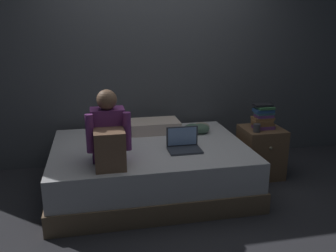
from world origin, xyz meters
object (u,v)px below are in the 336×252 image
Objects in this scene: person_sitting at (109,136)px; pillow at (154,126)px; mug at (257,128)px; nightstand at (261,152)px; bed at (150,167)px; clothes_pile at (198,128)px; book_stack at (263,117)px; laptop at (184,144)px.

person_sitting is 1.17× the size of pillow.
person_sitting is 1.64m from mug.
nightstand is 1.85m from person_sitting.
mug reaches higher than bed.
mug is at bearing -30.20° from clothes_pile.
person_sitting is 1.78m from book_stack.
book_stack is at bearing -123.45° from nightstand.
person_sitting is at bearing -136.12° from bed.
bed is 0.56m from pillow.
book_stack is at bearing 3.55° from bed.
person_sitting is 1.04m from pillow.
clothes_pile is at bearing 162.16° from book_stack.
person_sitting reaches higher than nightstand.
bed is 1.30m from nightstand.
person_sitting is 1.27m from clothes_pile.
laptop is 1.04m from book_stack.
person_sitting is (-1.72, -0.50, 0.46)m from nightstand.
person_sitting is at bearing -166.60° from mug.
laptop is at bearing -162.67° from nightstand.
bed is 7.18× the size of book_stack.
book_stack is at bearing 16.78° from laptop.
pillow is 1.71× the size of clothes_pile.
nightstand reaches higher than bed.
laptop reaches higher than pillow.
book_stack reaches higher than bed.
book_stack reaches higher than nightstand.
clothes_pile is (0.48, -0.15, -0.01)m from pillow.
book_stack is at bearing -17.69° from pillow.
person_sitting reaches higher than clothes_pile.
nightstand is 1.74× the size of clothes_pile.
nightstand is 0.42m from book_stack.
nightstand is 1.07m from laptop.
laptop is 0.60m from clothes_pile.
person_sitting is (-0.42, -0.41, 0.50)m from bed.
clothes_pile is (1.03, 0.71, -0.20)m from person_sitting.
laptop is 3.56× the size of mug.
pillow is at bearing 162.53° from clothes_pile.
mug reaches higher than pillow.
nightstand is 1.25m from pillow.
person_sitting is 7.28× the size of mug.
bed is at bearing 178.69° from mug.
book_stack is (1.71, 0.49, -0.04)m from person_sitting.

